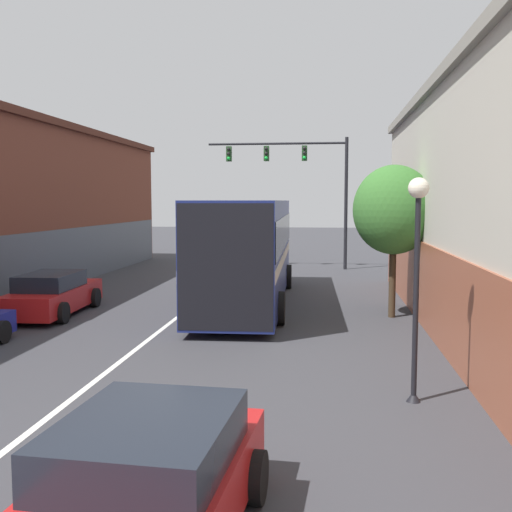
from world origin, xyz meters
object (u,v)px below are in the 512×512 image
Objects in this scene: bus at (248,246)px; traffic_signal_gantry at (301,172)px; street_lamp at (417,257)px; street_tree_near at (394,210)px; hatchback_foreground at (141,492)px; parked_car_left_mid at (53,294)px.

traffic_signal_gantry is (1.38, 11.15, 3.11)m from bus.
street_lamp is (4.39, -10.11, 0.60)m from bus.
street_tree_near is at bearing -75.34° from traffic_signal_gantry.
street_tree_near is (4.84, -2.05, 1.31)m from bus.
bus reaches higher than hatchback_foreground.
bus is 6.75m from parked_car_left_mid.
hatchback_foreground is 0.92× the size of street_tree_near.
hatchback_foreground is at bearing -123.71° from street_lamp.
bus is 2.60× the size of parked_car_left_mid.
bus is at bearing -97.07° from traffic_signal_gantry.
hatchback_foreground is 26.83m from traffic_signal_gantry.
parked_car_left_mid is 1.14× the size of street_lamp.
hatchback_foreground is 0.94× the size of parked_car_left_mid.
bus is 2.54× the size of street_tree_near.
hatchback_foreground is at bearing -153.70° from parked_car_left_mid.
hatchback_foreground is at bearing -90.98° from traffic_signal_gantry.
street_lamp is 0.85× the size of street_tree_near.
parked_car_left_mid is 0.62× the size of traffic_signal_gantry.
hatchback_foreground is (0.93, -15.29, -1.38)m from bus.
bus is 1.62× the size of traffic_signal_gantry.
traffic_signal_gantry is at bearing -9.02° from bus.
traffic_signal_gantry is at bearing 98.06° from street_lamp.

